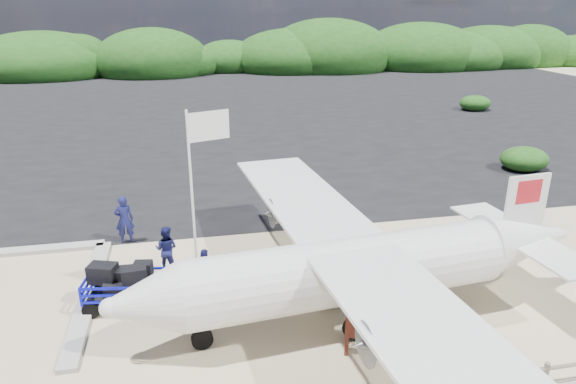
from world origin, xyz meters
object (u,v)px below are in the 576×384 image
Objects in this scene: flagpole at (200,308)px; baggage_cart at (128,307)px; crew_b at (166,249)px; signboard at (380,359)px; crew_c at (206,274)px; crew_a at (124,220)px; aircraft_large at (381,111)px.

baggage_cart is at bearing 166.82° from flagpole.
crew_b is at bearing 69.65° from baggage_cart.
flagpole is 3.05× the size of signboard.
signboard is 5.57m from crew_c.
crew_a is (-0.40, 4.46, 0.91)m from baggage_cart.
signboard is at bearing 152.62° from crew_b.
signboard is at bearing 63.14° from aircraft_large.
crew_c is at bearing 67.27° from flagpole.
crew_a is 1.16× the size of crew_b.
crew_b is (-5.21, 5.64, 0.79)m from signboard.
crew_c is at bearing 11.68° from baggage_cart.
baggage_cart is at bearing 88.46° from crew_a.
aircraft_large is (15.76, 26.19, 0.00)m from flagpole.
baggage_cart is 7.31m from signboard.
aircraft_large is (18.21, 21.25, -0.91)m from crew_a.
flagpole is at bearing 166.74° from signboard.
signboard is at bearing 151.42° from crew_c.
flagpole is (2.06, -0.48, 0.00)m from baggage_cart.
crew_a is at bearing 104.24° from baggage_cart.
signboard is at bearing 123.10° from crew_a.
baggage_cart is at bearing 80.40° from crew_b.
baggage_cart is 1.25× the size of signboard.
signboard is 0.12× the size of aircraft_large.
crew_c is (1.17, -1.90, 0.01)m from crew_b.
aircraft_large reaches higher than crew_a.
flagpole is 2.76m from crew_b.
flagpole reaches higher than aircraft_large.
aircraft_large is at bearing -106.94° from crew_c.
baggage_cart is 2.11m from flagpole.
crew_c is at bearing 141.58° from crew_b.
flagpole is 3.68× the size of crew_b.
crew_b reaches higher than baggage_cart.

